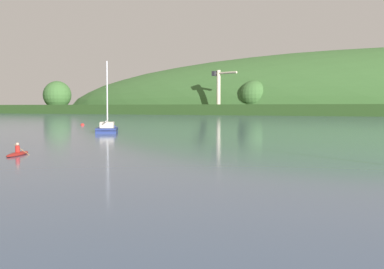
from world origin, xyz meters
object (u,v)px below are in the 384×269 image
(canoe_with_paddler, at_px, (18,154))
(sailboat_near_mooring, at_px, (108,131))
(dockside_crane, at_px, (219,93))
(mooring_buoy_midchannel, at_px, (82,125))

(canoe_with_paddler, bearing_deg, sailboat_near_mooring, 0.24)
(sailboat_near_mooring, bearing_deg, canoe_with_paddler, 172.63)
(dockside_crane, bearing_deg, mooring_buoy_midchannel, -57.23)
(dockside_crane, distance_m, sailboat_near_mooring, 153.85)
(dockside_crane, xyz_separation_m, sailboat_near_mooring, (48.56, -145.71, -9.03))
(dockside_crane, relative_size, sailboat_near_mooring, 1.72)
(mooring_buoy_midchannel, bearing_deg, sailboat_near_mooring, -44.10)
(canoe_with_paddler, xyz_separation_m, mooring_buoy_midchannel, (-35.30, 51.05, -0.10))
(dockside_crane, distance_m, mooring_buoy_midchannel, 129.60)
(sailboat_near_mooring, bearing_deg, mooring_buoy_midchannel, 12.90)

